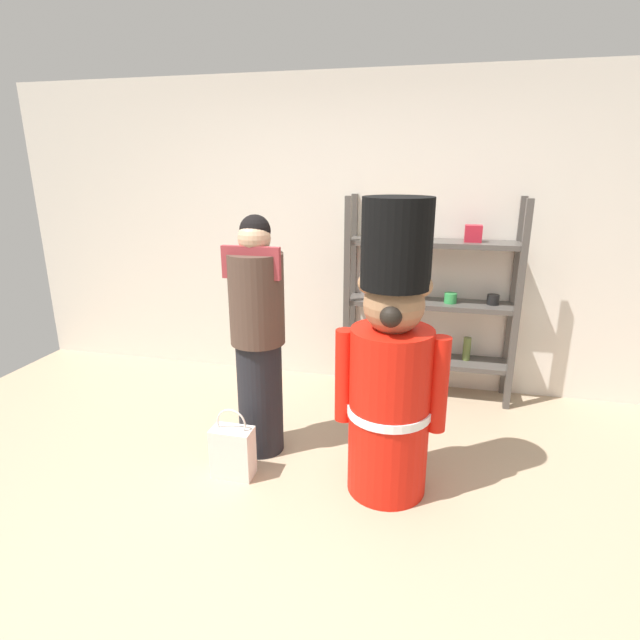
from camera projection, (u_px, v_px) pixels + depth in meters
name	position (u px, v px, depth m)	size (l,w,h in m)	color
ground_plane	(289.00, 538.00, 2.64)	(6.40, 6.40, 0.00)	tan
back_wall	(361.00, 236.00, 4.30)	(6.40, 0.12, 2.60)	silver
merchandise_shelf	(429.00, 298.00, 4.10)	(1.37, 0.35, 1.65)	#4C4742
teddy_bear_guard	(391.00, 369.00, 2.83)	(0.64, 0.49, 1.73)	red
person_shopper	(258.00, 337.00, 3.24)	(0.37, 0.35, 1.60)	black
shopping_bag	(233.00, 451.00, 3.13)	(0.26, 0.15, 0.46)	silver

